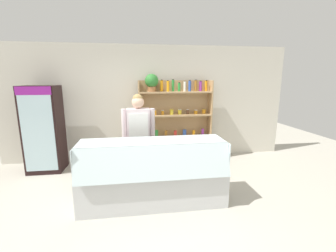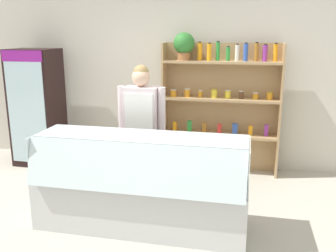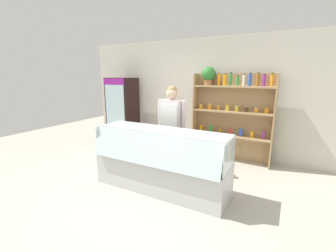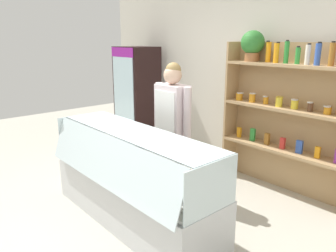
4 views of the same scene
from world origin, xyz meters
name	(u,v)px [view 2 (image 2 of 4)]	position (x,y,z in m)	size (l,w,h in m)	color
ground_plane	(148,226)	(0.00, 0.00, 0.00)	(12.00, 12.00, 0.00)	#B7B2A3
back_wall	(183,78)	(0.00, 2.15, 1.35)	(6.80, 0.10, 2.70)	beige
drinks_fridge	(37,107)	(-2.21, 1.62, 0.90)	(0.68, 0.60, 1.80)	black
shelving_unit	(215,93)	(0.53, 1.87, 1.17)	(1.70, 0.30, 2.04)	tan
deli_display_case	(141,199)	(-0.07, -0.01, 0.31)	(2.22, 0.73, 1.01)	silver
shop_clerk	(142,121)	(-0.26, 0.73, 0.99)	(0.59, 0.25, 1.67)	#4C4233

